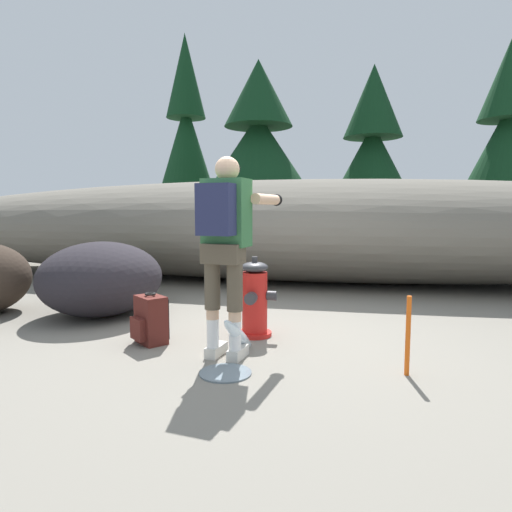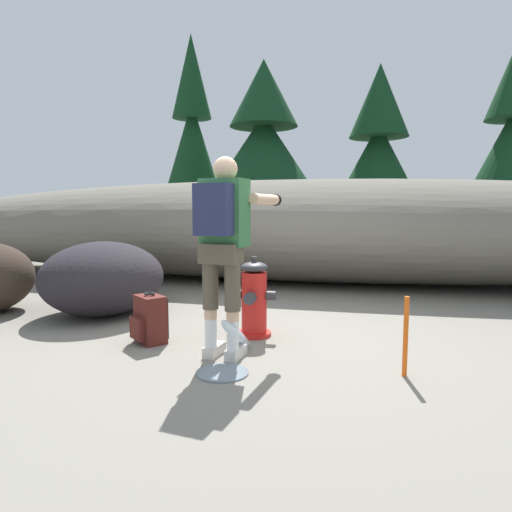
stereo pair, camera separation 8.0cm
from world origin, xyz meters
The scene contains 13 objects.
ground_plane centered at (0.00, 0.00, -0.02)m, with size 56.00×56.00×0.04m, color slate.
dirt_embankment centered at (0.00, 3.61, 0.86)m, with size 16.68×3.20×1.73m, color #666056.
fire_hydrant centered at (-0.03, 0.08, 0.36)m, with size 0.42×0.38×0.78m.
hydrant_water_jet centered at (-0.03, -0.59, 0.14)m, with size 0.40×1.08×0.57m.
utility_worker centered at (-0.13, -0.57, 1.05)m, with size 0.62×1.02×1.66m.
spare_backpack centered at (-0.92, -0.36, 0.22)m, with size 0.36×0.36×0.47m.
boulder_large centered at (-1.95, 0.54, 0.43)m, with size 1.33×1.47×0.86m, color #242127.
boulder_mid centered at (-2.17, 1.32, 0.38)m, with size 0.96×0.97×0.76m, color #2D3122.
pine_tree_far_left centered at (-4.84, 10.90, 3.86)m, with size 2.09×2.09×7.18m.
pine_tree_left centered at (-1.80, 8.64, 3.22)m, with size 3.00×3.00×5.40m.
pine_tree_center centered at (1.44, 10.57, 3.04)m, with size 2.80×2.80×5.65m.
pine_tree_right centered at (5.10, 9.95, 3.30)m, with size 2.53×2.53×5.99m.
survey_stake centered at (1.30, -0.69, 0.30)m, with size 0.04×0.04×0.60m, color #E55914.
Camera 1 is at (0.87, -4.06, 1.24)m, focal length 31.22 mm.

